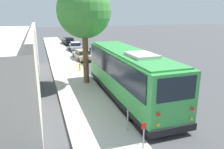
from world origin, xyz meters
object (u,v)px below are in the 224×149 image
Objects in this scene: parked_sedan_black at (69,41)px; fire_hydrant at (80,67)px; parked_sedan_silver at (75,46)px; sign_post_far at (128,120)px; street_tree at (84,7)px; sign_post_near at (144,136)px; parked_sedan_tan at (83,55)px; shuttle_bus at (128,72)px.

fire_hydrant is (-20.04, 1.59, -0.03)m from parked_sedan_black.
parked_sedan_silver is 4.09× the size of sign_post_far.
street_tree reaches higher than parked_sedan_black.
sign_post_near is at bearing -178.80° from parked_sedan_silver.
street_tree reaches higher than parked_sedan_tan.
sign_post_far reaches higher than fire_hydrant.
parked_sedan_black is at bearing -2.55° from sign_post_far.
sign_post_far is (-8.34, -0.32, -5.47)m from street_tree.
parked_sedan_tan is at bearing -13.89° from fire_hydrant.
street_tree reaches higher than parked_sedan_silver.
shuttle_bus is 8.68× the size of sign_post_near.
parked_sedan_silver is 18.09m from street_tree.
parked_sedan_black is 0.54× the size of street_tree.
street_tree is 11.41m from sign_post_near.
fire_hydrant is (13.94, 0.15, -0.27)m from sign_post_near.
street_tree is 6.52× the size of sign_post_near.
shuttle_bus is 1.33× the size of street_tree.
parked_sedan_tan is 0.54× the size of street_tree.
sign_post_near is 1.74m from sign_post_far.
parked_sedan_tan is 14.20m from parked_sedan_black.
sign_post_near is at bearing 163.08° from shuttle_bus.
parked_sedan_silver reaches higher than sign_post_far.
parked_sedan_black is at bearing -5.00° from parked_sedan_tan.
street_tree reaches higher than shuttle_bus.
sign_post_far reaches higher than parked_sedan_black.
parked_sedan_tan is 3.50× the size of sign_post_near.
parked_sedan_tan reaches higher than fire_hydrant.
sign_post_far is 12.20m from fire_hydrant.
sign_post_near reaches higher than sign_post_far.
sign_post_far is at bearing 157.05° from shuttle_bus.
fire_hydrant is (7.86, 1.96, -1.34)m from shuttle_bus.
parked_sedan_black is (14.20, -0.14, -0.00)m from parked_sedan_tan.
fire_hydrant is (12.20, 0.15, -0.17)m from sign_post_far.
sign_post_far is (1.73, -0.00, -0.10)m from sign_post_near.
sign_post_near reaches higher than parked_sedan_black.
parked_sedan_silver reaches higher than parked_sedan_black.
parked_sedan_tan is 6.01m from fire_hydrant.
fire_hydrant is at bearing 0.61° from sign_post_near.
fire_hydrant is (3.87, -0.17, -5.64)m from street_tree.
sign_post_far is (-25.44, 1.60, 0.12)m from parked_sedan_silver.
shuttle_bus is 2.44× the size of parked_sedan_black.
parked_sedan_silver is at bearing -6.39° from street_tree.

